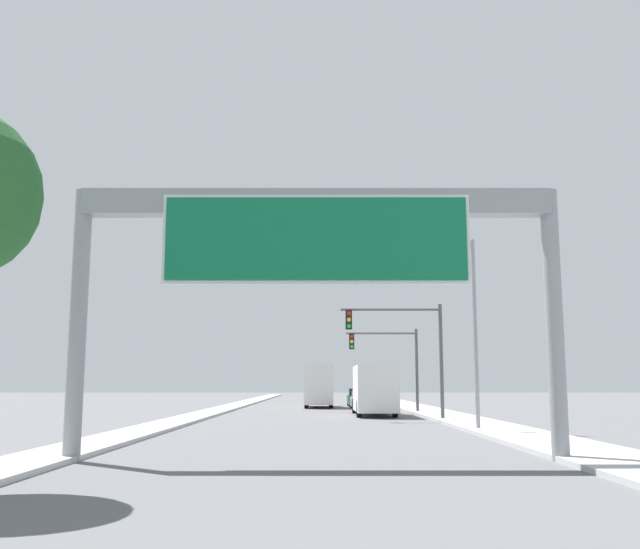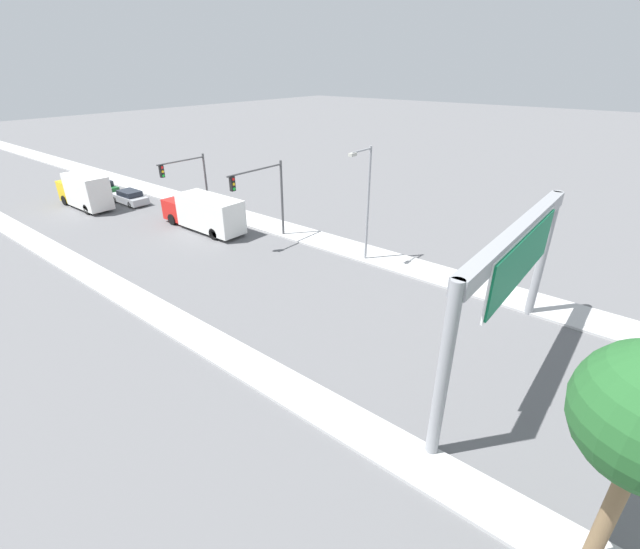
# 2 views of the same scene
# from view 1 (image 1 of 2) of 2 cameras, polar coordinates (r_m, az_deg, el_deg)

# --- Properties ---
(sidewalk_right) EXTENTS (3.00, 120.00, 0.15)m
(sidewalk_right) POSITION_cam_1_polar(r_m,az_deg,el_deg) (61.74, 7.49, -10.41)
(sidewalk_right) COLOR #B8B8B8
(sidewalk_right) RESTS_ON ground
(median_strip_left) EXTENTS (2.00, 120.00, 0.15)m
(median_strip_left) POSITION_cam_1_polar(r_m,az_deg,el_deg) (61.70, -6.71, -10.42)
(median_strip_left) COLOR #B8B8B8
(median_strip_left) RESTS_ON ground
(sign_gantry) EXTENTS (13.37, 0.73, 7.33)m
(sign_gantry) POSITION_cam_1_polar(r_m,az_deg,el_deg) (19.48, -0.06, 2.45)
(sign_gantry) COLOR gray
(sign_gantry) RESTS_ON ground
(car_mid_right) EXTENTS (1.80, 4.73, 1.41)m
(car_mid_right) POSITION_cam_1_polar(r_m,az_deg,el_deg) (58.33, 3.64, -9.99)
(car_mid_right) COLOR #A5A8AD
(car_mid_right) RESTS_ON ground
(car_far_center) EXTENTS (1.88, 4.53, 1.53)m
(car_far_center) POSITION_cam_1_polar(r_m,az_deg,el_deg) (64.24, 3.33, -9.82)
(car_far_center) COLOR #1E662D
(car_far_center) RESTS_ON ground
(truck_box_primary) EXTENTS (2.42, 8.91, 3.10)m
(truck_box_primary) POSITION_cam_1_polar(r_m,az_deg,el_deg) (45.67, 4.57, -9.20)
(truck_box_primary) COLOR red
(truck_box_primary) RESTS_ON ground
(truck_box_secondary) EXTENTS (2.31, 7.35, 3.45)m
(truck_box_secondary) POSITION_cam_1_polar(r_m,az_deg,el_deg) (60.12, 0.15, -8.94)
(truck_box_secondary) COLOR yellow
(truck_box_secondary) RESTS_ON ground
(traffic_light_near_intersection) EXTENTS (5.60, 0.32, 6.35)m
(traffic_light_near_intersection) POSITION_cam_1_polar(r_m,az_deg,el_deg) (39.60, 7.31, -5.22)
(traffic_light_near_intersection) COLOR #4C4C4F
(traffic_light_near_intersection) RESTS_ON ground
(traffic_light_mid_block) EXTENTS (4.95, 0.32, 5.73)m
(traffic_light_mid_block) POSITION_cam_1_polar(r_m,az_deg,el_deg) (49.52, 6.08, -6.43)
(traffic_light_mid_block) COLOR #4C4C4F
(traffic_light_mid_block) RESTS_ON ground
(street_lamp_right) EXTENTS (2.51, 0.28, 8.32)m
(street_lamp_right) POSITION_cam_1_polar(r_m,az_deg,el_deg) (31.74, 11.97, -3.28)
(street_lamp_right) COLOR gray
(street_lamp_right) RESTS_ON ground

